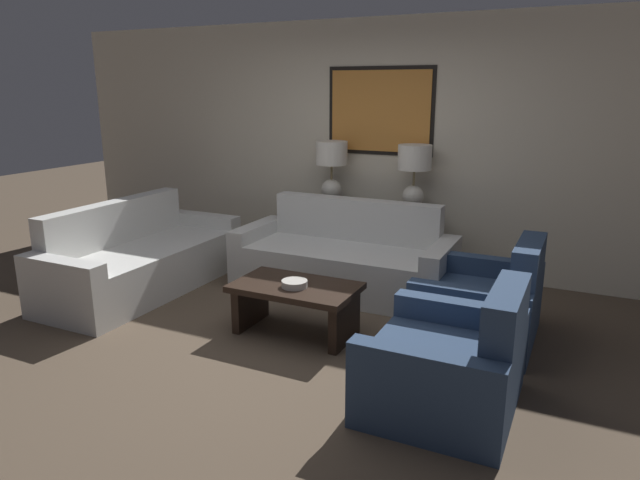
{
  "coord_description": "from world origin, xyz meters",
  "views": [
    {
      "loc": [
        2.11,
        -3.57,
        1.94
      ],
      "look_at": [
        0.02,
        0.77,
        0.65
      ],
      "focal_mm": 32.0,
      "sensor_mm": 36.0,
      "label": 1
    }
  ],
  "objects_px": {
    "armchair_near_camera": "(450,367)",
    "table_lamp_right": "(414,169)",
    "couch_by_back_wall": "(344,261)",
    "table_lamp_left": "(332,164)",
    "console_table": "(370,238)",
    "decorative_bowl": "(295,284)",
    "armchair_near_back_wall": "(483,306)",
    "coffee_table": "(296,299)",
    "couch_by_side": "(141,261)"
  },
  "relations": [
    {
      "from": "console_table",
      "to": "couch_by_side",
      "type": "xyz_separation_m",
      "value": [
        -1.81,
        -1.56,
        -0.07
      ]
    },
    {
      "from": "table_lamp_left",
      "to": "armchair_near_camera",
      "type": "relative_size",
      "value": 0.67
    },
    {
      "from": "coffee_table",
      "to": "table_lamp_left",
      "type": "bearing_deg",
      "value": 106.02
    },
    {
      "from": "decorative_bowl",
      "to": "couch_by_side",
      "type": "bearing_deg",
      "value": 170.03
    },
    {
      "from": "console_table",
      "to": "decorative_bowl",
      "type": "relative_size",
      "value": 6.71
    },
    {
      "from": "coffee_table",
      "to": "armchair_near_back_wall",
      "type": "distance_m",
      "value": 1.49
    },
    {
      "from": "table_lamp_right",
      "to": "armchair_near_camera",
      "type": "distance_m",
      "value": 2.74
    },
    {
      "from": "table_lamp_right",
      "to": "armchair_near_camera",
      "type": "bearing_deg",
      "value": -67.83
    },
    {
      "from": "console_table",
      "to": "armchair_near_back_wall",
      "type": "bearing_deg",
      "value": -41.4
    },
    {
      "from": "armchair_near_back_wall",
      "to": "couch_by_side",
      "type": "bearing_deg",
      "value": -174.92
    },
    {
      "from": "table_lamp_right",
      "to": "decorative_bowl",
      "type": "height_order",
      "value": "table_lamp_right"
    },
    {
      "from": "couch_by_side",
      "to": "armchair_near_camera",
      "type": "height_order",
      "value": "couch_by_side"
    },
    {
      "from": "couch_by_side",
      "to": "coffee_table",
      "type": "height_order",
      "value": "couch_by_side"
    },
    {
      "from": "armchair_near_camera",
      "to": "table_lamp_right",
      "type": "bearing_deg",
      "value": 112.17
    },
    {
      "from": "couch_by_side",
      "to": "coffee_table",
      "type": "bearing_deg",
      "value": -8.41
    },
    {
      "from": "table_lamp_right",
      "to": "armchair_near_camera",
      "type": "relative_size",
      "value": 0.67
    },
    {
      "from": "console_table",
      "to": "armchair_near_camera",
      "type": "relative_size",
      "value": 1.39
    },
    {
      "from": "coffee_table",
      "to": "decorative_bowl",
      "type": "bearing_deg",
      "value": -68.96
    },
    {
      "from": "console_table",
      "to": "table_lamp_right",
      "type": "relative_size",
      "value": 2.08
    },
    {
      "from": "armchair_near_back_wall",
      "to": "table_lamp_right",
      "type": "bearing_deg",
      "value": 127.62
    },
    {
      "from": "decorative_bowl",
      "to": "coffee_table",
      "type": "bearing_deg",
      "value": 111.04
    },
    {
      "from": "table_lamp_right",
      "to": "armchair_near_back_wall",
      "type": "distance_m",
      "value": 1.83
    },
    {
      "from": "couch_by_back_wall",
      "to": "armchair_near_back_wall",
      "type": "relative_size",
      "value": 2.13
    },
    {
      "from": "table_lamp_left",
      "to": "decorative_bowl",
      "type": "xyz_separation_m",
      "value": [
        0.55,
        -1.9,
        -0.69
      ]
    },
    {
      "from": "table_lamp_right",
      "to": "table_lamp_left",
      "type": "bearing_deg",
      "value": 180.0
    },
    {
      "from": "table_lamp_left",
      "to": "coffee_table",
      "type": "relative_size",
      "value": 0.67
    },
    {
      "from": "armchair_near_camera",
      "to": "couch_by_back_wall",
      "type": "bearing_deg",
      "value": 130.22
    },
    {
      "from": "decorative_bowl",
      "to": "armchair_near_camera",
      "type": "distance_m",
      "value": 1.46
    },
    {
      "from": "console_table",
      "to": "decorative_bowl",
      "type": "bearing_deg",
      "value": -87.38
    },
    {
      "from": "table_lamp_right",
      "to": "armchair_near_back_wall",
      "type": "bearing_deg",
      "value": -52.38
    },
    {
      "from": "couch_by_back_wall",
      "to": "decorative_bowl",
      "type": "bearing_deg",
      "value": -85.85
    },
    {
      "from": "console_table",
      "to": "armchair_near_back_wall",
      "type": "height_order",
      "value": "armchair_near_back_wall"
    },
    {
      "from": "couch_by_side",
      "to": "armchair_near_back_wall",
      "type": "distance_m",
      "value": 3.27
    },
    {
      "from": "table_lamp_left",
      "to": "couch_by_side",
      "type": "height_order",
      "value": "table_lamp_left"
    },
    {
      "from": "couch_by_back_wall",
      "to": "couch_by_side",
      "type": "bearing_deg",
      "value": -154.55
    },
    {
      "from": "console_table",
      "to": "table_lamp_right",
      "type": "height_order",
      "value": "table_lamp_right"
    },
    {
      "from": "table_lamp_left",
      "to": "table_lamp_right",
      "type": "relative_size",
      "value": 1.0
    },
    {
      "from": "couch_by_side",
      "to": "table_lamp_left",
      "type": "bearing_deg",
      "value": 49.18
    },
    {
      "from": "couch_by_back_wall",
      "to": "decorative_bowl",
      "type": "height_order",
      "value": "couch_by_back_wall"
    },
    {
      "from": "decorative_bowl",
      "to": "armchair_near_back_wall",
      "type": "xyz_separation_m",
      "value": [
        1.36,
        0.62,
        -0.17
      ]
    },
    {
      "from": "table_lamp_right",
      "to": "couch_by_back_wall",
      "type": "distance_m",
      "value": 1.2
    },
    {
      "from": "console_table",
      "to": "coffee_table",
      "type": "xyz_separation_m",
      "value": [
        0.07,
        -1.84,
        -0.06
      ]
    },
    {
      "from": "table_lamp_left",
      "to": "armchair_near_camera",
      "type": "xyz_separation_m",
      "value": [
        1.91,
        -2.41,
        -0.87
      ]
    },
    {
      "from": "console_table",
      "to": "coffee_table",
      "type": "relative_size",
      "value": 1.39
    },
    {
      "from": "armchair_near_back_wall",
      "to": "console_table",
      "type": "bearing_deg",
      "value": 138.6
    },
    {
      "from": "table_lamp_right",
      "to": "couch_by_side",
      "type": "relative_size",
      "value": 0.31
    },
    {
      "from": "table_lamp_right",
      "to": "armchair_near_camera",
      "type": "xyz_separation_m",
      "value": [
        0.98,
        -2.41,
        -0.87
      ]
    },
    {
      "from": "table_lamp_right",
      "to": "decorative_bowl",
      "type": "distance_m",
      "value": 2.06
    },
    {
      "from": "table_lamp_right",
      "to": "couch_by_back_wall",
      "type": "height_order",
      "value": "table_lamp_right"
    },
    {
      "from": "console_table",
      "to": "couch_by_back_wall",
      "type": "xyz_separation_m",
      "value": [
        0.0,
        -0.7,
        -0.07
      ]
    }
  ]
}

